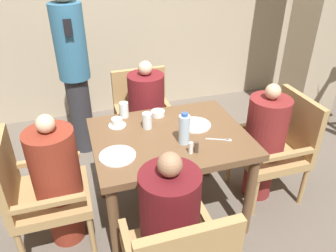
% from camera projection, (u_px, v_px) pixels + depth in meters
% --- Properties ---
extents(ground_plane, '(16.00, 16.00, 0.00)m').
position_uv_depth(ground_plane, '(170.00, 212.00, 2.70)').
color(ground_plane, '#60564C').
extents(pillar_stone, '(0.46, 0.46, 2.70)m').
position_uv_depth(pillar_stone, '(325.00, 4.00, 3.40)').
color(pillar_stone, tan).
rests_on(pillar_stone, ground_plane).
extents(dining_table, '(1.09, 0.85, 0.75)m').
position_uv_depth(dining_table, '(170.00, 148.00, 2.38)').
color(dining_table, brown).
rests_on(dining_table, ground_plane).
extents(chair_left_side, '(0.52, 0.52, 0.89)m').
position_uv_depth(chair_left_side, '(37.00, 190.00, 2.21)').
color(chair_left_side, '#A88451').
rests_on(chair_left_side, ground_plane).
extents(diner_in_left_chair, '(0.32, 0.32, 1.04)m').
position_uv_depth(diner_in_left_chair, '(58.00, 180.00, 2.22)').
color(diner_in_left_chair, maroon).
rests_on(diner_in_left_chair, ground_plane).
extents(chair_far_side, '(0.52, 0.52, 0.89)m').
position_uv_depth(chair_far_side, '(144.00, 115.00, 3.13)').
color(chair_far_side, '#A88451').
rests_on(chair_far_side, ground_plane).
extents(diner_in_far_chair, '(0.32, 0.32, 1.07)m').
position_uv_depth(diner_in_far_chair, '(147.00, 116.00, 2.98)').
color(diner_in_far_chair, maroon).
rests_on(diner_in_far_chair, ground_plane).
extents(chair_right_side, '(0.52, 0.52, 0.89)m').
position_uv_depth(chair_right_side, '(278.00, 144.00, 2.70)').
color(chair_right_side, '#A88451').
rests_on(chair_right_side, ground_plane).
extents(diner_in_right_chair, '(0.32, 0.32, 1.03)m').
position_uv_depth(diner_in_right_chair, '(264.00, 142.00, 2.64)').
color(diner_in_right_chair, maroon).
rests_on(diner_in_right_chair, ground_plane).
extents(diner_in_near_chair, '(0.32, 0.32, 1.09)m').
position_uv_depth(diner_in_near_chair, '(170.00, 233.00, 1.80)').
color(diner_in_near_chair, '#5B1419').
rests_on(diner_in_near_chair, ground_plane).
extents(standing_host, '(0.29, 0.33, 1.70)m').
position_uv_depth(standing_host, '(74.00, 66.00, 3.06)').
color(standing_host, '#2D2D33').
rests_on(standing_host, ground_plane).
extents(plate_main_left, '(0.24, 0.24, 0.01)m').
position_uv_depth(plate_main_left, '(195.00, 125.00, 2.43)').
color(plate_main_left, white).
rests_on(plate_main_left, dining_table).
extents(plate_main_right, '(0.24, 0.24, 0.01)m').
position_uv_depth(plate_main_right, '(118.00, 156.00, 2.09)').
color(plate_main_right, white).
rests_on(plate_main_right, dining_table).
extents(teacup_with_saucer, '(0.13, 0.13, 0.06)m').
position_uv_depth(teacup_with_saucer, '(117.00, 123.00, 2.42)').
color(teacup_with_saucer, white).
rests_on(teacup_with_saucer, dining_table).
extents(bowl_small, '(0.11, 0.11, 0.04)m').
position_uv_depth(bowl_small, '(158.00, 113.00, 2.56)').
color(bowl_small, white).
rests_on(bowl_small, dining_table).
extents(water_bottle, '(0.08, 0.08, 0.23)m').
position_uv_depth(water_bottle, '(184.00, 129.00, 2.18)').
color(water_bottle, silver).
rests_on(water_bottle, dining_table).
extents(glass_tall_near, '(0.07, 0.07, 0.12)m').
position_uv_depth(glass_tall_near, '(124.00, 110.00, 2.53)').
color(glass_tall_near, silver).
rests_on(glass_tall_near, dining_table).
extents(glass_tall_mid, '(0.07, 0.07, 0.12)m').
position_uv_depth(glass_tall_mid, '(147.00, 121.00, 2.38)').
color(glass_tall_mid, silver).
rests_on(glass_tall_mid, dining_table).
extents(salt_shaker, '(0.03, 0.03, 0.08)m').
position_uv_depth(salt_shaker, '(191.00, 148.00, 2.11)').
color(salt_shaker, white).
rests_on(salt_shaker, dining_table).
extents(pepper_shaker, '(0.03, 0.03, 0.08)m').
position_uv_depth(pepper_shaker, '(196.00, 147.00, 2.12)').
color(pepper_shaker, '#4C3D2D').
rests_on(pepper_shaker, dining_table).
extents(fork_beside_plate, '(0.17, 0.09, 0.00)m').
position_uv_depth(fork_beside_plate, '(221.00, 140.00, 2.27)').
color(fork_beside_plate, silver).
rests_on(fork_beside_plate, dining_table).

